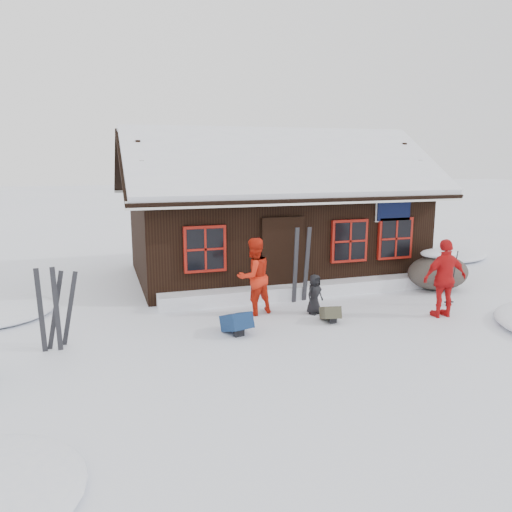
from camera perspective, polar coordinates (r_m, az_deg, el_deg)
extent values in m
plane|color=white|center=(10.50, 3.07, -8.44)|extent=(120.00, 120.00, 0.00)
cube|color=black|center=(15.27, 1.73, 2.62)|extent=(8.00, 5.00, 2.50)
cube|color=black|center=(13.72, 3.86, 10.44)|extent=(8.90, 3.14, 1.88)
cube|color=black|center=(16.50, 0.03, 10.59)|extent=(8.90, 3.14, 1.88)
cube|color=white|center=(13.72, 3.87, 11.02)|extent=(8.72, 3.07, 1.86)
cube|color=white|center=(16.50, 0.03, 11.07)|extent=(8.72, 3.07, 1.86)
cube|color=white|center=(15.12, 1.79, 13.82)|extent=(8.81, 0.22, 0.14)
cube|color=silver|center=(12.40, 6.33, 6.30)|extent=(8.90, 0.10, 0.20)
cube|color=black|center=(12.75, 2.99, -0.24)|extent=(1.00, 0.10, 2.00)
cube|color=black|center=(14.00, 15.48, 5.16)|extent=(1.00, 0.06, 0.60)
cube|color=maroon|center=(12.12, -5.85, 0.80)|extent=(1.04, 0.10, 1.14)
cube|color=black|center=(12.09, -5.81, 0.77)|extent=(0.90, 0.04, 1.00)
cube|color=maroon|center=(13.46, 10.61, 1.71)|extent=(1.04, 0.10, 1.14)
cube|color=black|center=(13.43, 10.69, 1.68)|extent=(0.90, 0.04, 1.00)
cube|color=maroon|center=(14.18, 15.61, 1.95)|extent=(1.04, 0.10, 1.14)
cube|color=black|center=(14.14, 15.70, 1.93)|extent=(0.90, 0.04, 1.00)
cube|color=white|center=(12.98, 5.75, -3.82)|extent=(7.60, 0.60, 0.35)
ellipsoid|color=white|center=(19.43, 19.05, 0.12)|extent=(4.00, 4.00, 0.48)
imported|color=red|center=(11.29, -0.25, -2.34)|extent=(1.02, 0.90, 1.76)
imported|color=red|center=(11.86, 20.77, -2.41)|extent=(1.06, 0.49, 1.77)
imported|color=black|center=(11.48, 6.70, -4.35)|extent=(0.53, 0.45, 0.93)
ellipsoid|color=#4D453D|center=(14.36, 20.08, -1.79)|extent=(1.70, 1.28, 0.94)
ellipsoid|color=white|center=(14.28, 20.19, -0.19)|extent=(1.07, 0.77, 0.24)
cube|color=black|center=(10.09, -21.96, -5.80)|extent=(0.38, 0.18, 1.51)
cube|color=black|center=(10.08, -20.52, -5.72)|extent=(0.39, 0.17, 1.51)
cube|color=black|center=(9.93, -23.38, -5.88)|extent=(0.13, 0.05, 1.64)
cube|color=black|center=(9.91, -21.83, -5.79)|extent=(0.13, 0.05, 1.64)
cube|color=black|center=(12.28, 4.54, -1.18)|extent=(0.20, 0.10, 1.91)
cube|color=black|center=(12.43, 5.81, -1.05)|extent=(0.21, 0.08, 1.91)
cylinder|color=black|center=(12.83, 21.09, -2.49)|extent=(0.10, 0.12, 1.39)
cylinder|color=black|center=(12.93, 21.60, -2.43)|extent=(0.10, 0.12, 1.39)
cube|color=navy|center=(10.24, -2.22, -7.97)|extent=(0.59, 0.70, 0.33)
cube|color=#403F2E|center=(11.07, 8.49, -6.77)|extent=(0.45, 0.55, 0.27)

